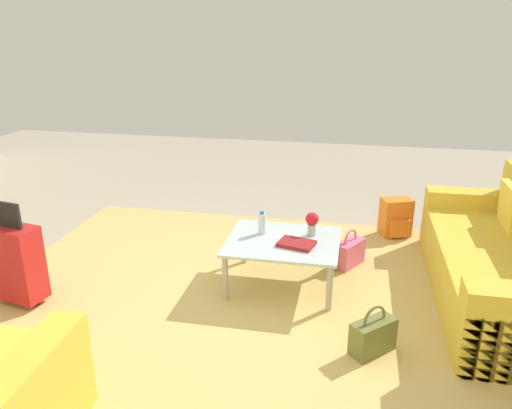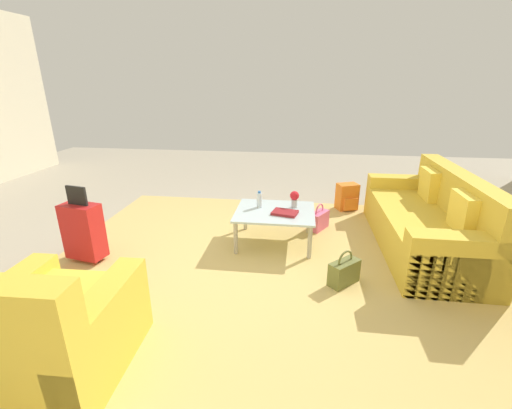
{
  "view_description": "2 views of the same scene",
  "coord_description": "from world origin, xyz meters",
  "views": [
    {
      "loc": [
        -0.93,
        3.26,
        2.1
      ],
      "look_at": [
        -0.33,
        0.3,
        1.01
      ],
      "focal_mm": 35.0,
      "sensor_mm": 36.0,
      "label": 1
    },
    {
      "loc": [
        -0.67,
        3.27,
        1.87
      ],
      "look_at": [
        -0.22,
        -0.1,
        0.63
      ],
      "focal_mm": 24.0,
      "sensor_mm": 36.0,
      "label": 2
    }
  ],
  "objects": [
    {
      "name": "ground_plane",
      "position": [
        0.0,
        0.0,
        0.0
      ],
      "size": [
        12.0,
        12.0,
        0.0
      ],
      "primitive_type": "plane",
      "color": "#A89E89"
    },
    {
      "name": "area_rug",
      "position": [
        -0.6,
        0.2,
        0.0
      ],
      "size": [
        5.2,
        4.4,
        0.01
      ],
      "primitive_type": "cube",
      "color": "tan",
      "rests_on": "ground"
    },
    {
      "name": "couch",
      "position": [
        -2.2,
        -0.6,
        0.31
      ],
      "size": [
        0.91,
        2.17,
        0.91
      ],
      "color": "gold",
      "rests_on": "ground"
    },
    {
      "name": "coffee_table",
      "position": [
        -0.4,
        -0.5,
        0.36
      ],
      "size": [
        0.93,
        0.78,
        0.41
      ],
      "color": "silver",
      "rests_on": "ground"
    },
    {
      "name": "water_bottle",
      "position": [
        -0.2,
        -0.6,
        0.51
      ],
      "size": [
        0.06,
        0.06,
        0.2
      ],
      "color": "silver",
      "rests_on": "coffee_table"
    },
    {
      "name": "coffee_table_book",
      "position": [
        -0.52,
        -0.42,
        0.43
      ],
      "size": [
        0.32,
        0.26,
        0.03
      ],
      "primitive_type": "cube",
      "rotation": [
        0.0,
        0.0,
        -0.24
      ],
      "color": "maroon",
      "rests_on": "coffee_table"
    },
    {
      "name": "flower_vase",
      "position": [
        -0.62,
        -0.65,
        0.54
      ],
      "size": [
        0.11,
        0.11,
        0.21
      ],
      "color": "#B2B7BC",
      "rests_on": "coffee_table"
    },
    {
      "name": "suitcase_red",
      "position": [
        1.6,
        0.2,
        0.36
      ],
      "size": [
        0.43,
        0.29,
        0.85
      ],
      "color": "red",
      "rests_on": "ground"
    },
    {
      "name": "handbag_olive",
      "position": [
        -1.14,
        0.31,
        0.13
      ],
      "size": [
        0.33,
        0.32,
        0.36
      ],
      "color": "olive",
      "rests_on": "ground"
    },
    {
      "name": "handbag_pink",
      "position": [
        -0.95,
        -0.98,
        0.13
      ],
      "size": [
        0.28,
        0.35,
        0.36
      ],
      "color": "pink",
      "rests_on": "ground"
    },
    {
      "name": "backpack_orange",
      "position": [
        -1.4,
        -1.79,
        0.19
      ],
      "size": [
        0.35,
        0.33,
        0.4
      ],
      "color": "orange",
      "rests_on": "ground"
    }
  ]
}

